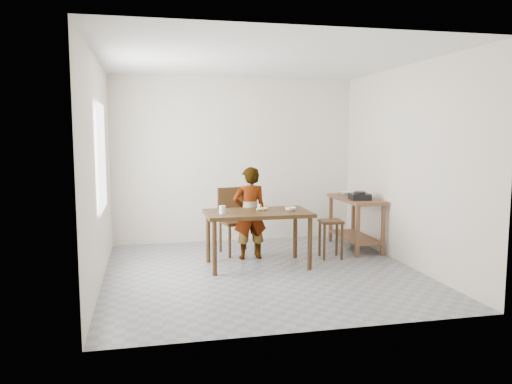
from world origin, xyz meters
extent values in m
cube|color=gray|center=(0.00, 0.00, -0.02)|extent=(4.00, 4.00, 0.04)
cube|color=white|center=(0.00, 0.00, 2.72)|extent=(4.00, 4.00, 0.04)
cube|color=silver|center=(0.00, 2.02, 1.35)|extent=(4.00, 0.04, 2.70)
cube|color=silver|center=(0.00, -2.02, 1.35)|extent=(4.00, 0.04, 2.70)
cube|color=silver|center=(-2.02, 0.00, 1.35)|extent=(0.04, 4.00, 2.70)
cube|color=silver|center=(2.02, 0.00, 1.35)|extent=(0.04, 4.00, 2.70)
cube|color=white|center=(-1.97, 0.20, 1.50)|extent=(0.02, 1.10, 1.30)
imported|color=white|center=(-0.02, 0.72, 0.66)|extent=(0.49, 0.33, 1.32)
cylinder|color=silver|center=(-0.49, 0.21, 0.80)|extent=(0.10, 0.10, 0.11)
imported|color=white|center=(0.44, 0.26, 0.77)|extent=(0.20, 0.20, 0.05)
imported|color=white|center=(1.69, 1.35, 0.83)|extent=(0.25, 0.25, 0.05)
cube|color=black|center=(1.68, 0.76, 0.85)|extent=(0.31, 0.31, 0.09)
camera|label=1|loc=(-1.45, -6.14, 1.80)|focal=35.00mm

